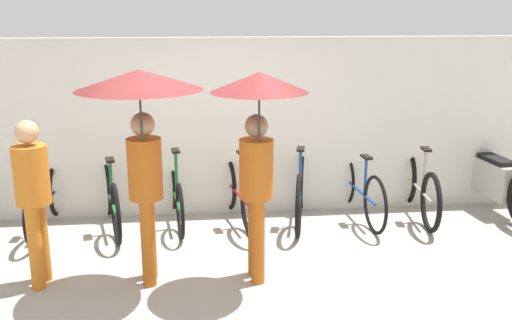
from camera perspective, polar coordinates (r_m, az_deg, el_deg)
The scene contains 13 objects.
ground_plane at distance 5.48m, azimuth -4.39°, elevation -13.09°, with size 30.00×30.00×0.00m, color #9E998E.
back_wall at distance 7.22m, azimuth -5.10°, elevation 3.23°, with size 14.39×0.12×2.24m.
parked_bicycle_1 at distance 7.23m, azimuth -20.26°, elevation -3.81°, with size 0.44×1.73×1.08m.
parked_bicycle_2 at distance 7.05m, azimuth -14.29°, elevation -3.73°, with size 0.57×1.71×1.06m.
parked_bicycle_3 at distance 7.07m, azimuth -8.02°, elevation -3.51°, with size 0.44×1.65×0.98m.
parked_bicycle_4 at distance 7.03m, azimuth -1.79°, elevation -3.29°, with size 0.52×1.73×1.08m.
parked_bicycle_5 at distance 7.08m, azimuth 4.45°, elevation -3.10°, with size 0.54×1.72×1.04m.
parked_bicycle_6 at distance 7.31m, azimuth 10.26°, elevation -2.85°, with size 0.44×1.79×1.05m.
parked_bicycle_7 at distance 7.53m, azimuth 15.94°, elevation -2.62°, with size 0.44×1.79×1.11m.
pedestrian_leading at distance 5.66m, azimuth -21.40°, elevation -2.96°, with size 0.32×0.32×1.60m.
pedestrian_center at distance 5.16m, azimuth -11.41°, elevation 4.56°, with size 1.11×1.11×2.06m.
pedestrian_trailing at distance 5.15m, azimuth 0.19°, elevation 3.37°, with size 0.88×0.88×2.04m.
motorcycle at distance 8.02m, azimuth 22.65°, elevation -1.95°, with size 0.58×2.13×0.93m.
Camera 1 is at (-0.10, -4.84, 2.56)m, focal length 40.00 mm.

